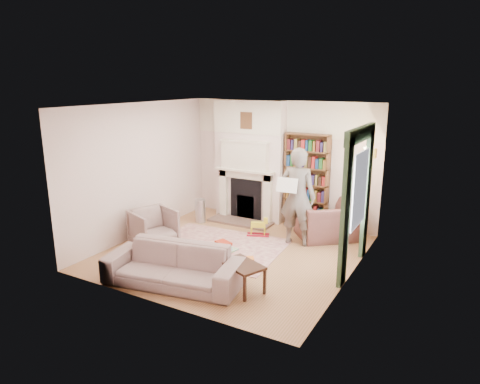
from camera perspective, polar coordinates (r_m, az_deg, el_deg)
The scene contains 25 objects.
floor at distance 8.37m, azimuth -0.84°, elevation -8.02°, with size 4.50×4.50×0.00m, color olive.
ceiling at distance 7.74m, azimuth -0.92°, elevation 11.49°, with size 4.50×4.50×0.00m, color white.
wall_back at distance 9.91m, azimuth 5.67°, elevation 3.96°, with size 4.50×4.50×0.00m, color white.
wall_front at distance 6.17m, azimuth -11.42°, elevation -2.89°, with size 4.50×4.50×0.00m, color white.
wall_left at distance 9.25m, azimuth -13.05°, elevation 2.88°, with size 4.50×4.50×0.00m, color white.
wall_right at distance 7.12m, azimuth 15.00°, elevation -0.74°, with size 4.50×4.50×0.00m, color white.
fireplace at distance 10.05m, azimuth 1.28°, elevation 4.10°, with size 1.70×0.58×2.80m.
bookcase at distance 9.60m, azimuth 8.88°, elevation 2.13°, with size 1.00×0.24×1.85m, color brown.
window at distance 7.49m, azimuth 15.69°, elevation 0.36°, with size 0.02×0.90×1.30m, color silver.
curtain_left at distance 6.90m, azimuth 13.86°, elevation -2.86°, with size 0.07×0.32×2.40m, color #2B442D.
curtain_right at distance 8.22m, azimuth 16.51°, elevation -0.25°, with size 0.07×0.32×2.40m, color #2B442D.
pelmet at distance 7.33m, azimuth 15.85°, elevation 7.47°, with size 0.09×1.70×0.24m, color #2B442D.
wall_sconce at distance 8.49m, azimuth 16.35°, elevation 5.07°, with size 0.20×0.24×0.24m, color gold, non-canonical shape.
rug at distance 8.64m, azimuth -3.10°, elevation -7.26°, with size 2.55×1.96×0.01m, color beige.
armchair_reading at distance 9.13m, azimuth 11.58°, elevation -3.76°, with size 1.20×1.05×0.78m, color #4B2F28.
armchair_left at distance 8.80m, azimuth -11.46°, elevation -4.61°, with size 0.78×0.81×0.73m, color #A29885.
sofa at distance 7.10m, azimuth -8.92°, elevation -9.66°, with size 2.23×0.87×0.65m, color gray.
man_reading at distance 8.55m, azimuth 7.68°, elevation -0.64°, with size 0.72×0.47×1.98m, color #5F544C.
newspaper at distance 8.36m, azimuth 6.28°, elevation 0.91°, with size 0.42×0.02×0.29m, color silver.
coffee_table at distance 6.88m, azimuth 0.29°, elevation -11.24°, with size 0.70×0.45×0.45m, color #381B13, non-canonical shape.
paraffin_heater at distance 10.05m, azimuth -5.31°, elevation -2.50°, with size 0.24×0.24×0.55m, color #ADAEB5.
rocking_horse at distance 9.14m, azimuth 2.43°, elevation -4.65°, with size 0.47×0.19×0.42m, color yellow, non-canonical shape.
board_game at distance 8.42m, azimuth -1.69°, elevation -7.69°, with size 0.32×0.32×0.03m, color #E1E04F.
game_box_lid at distance 8.72m, azimuth -2.23°, elevation -6.82°, with size 0.33×0.22×0.05m, color red.
comic_annuals at distance 7.99m, azimuth -0.19°, elevation -9.00°, with size 0.64×0.52×0.02m.
Camera 1 is at (3.88, -6.68, 3.23)m, focal length 32.00 mm.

